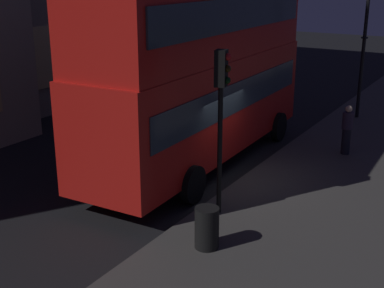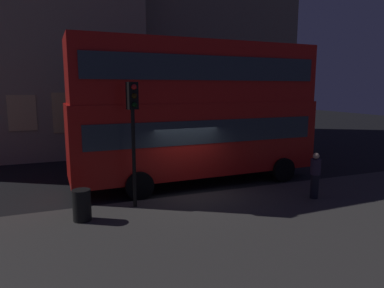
# 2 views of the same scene
# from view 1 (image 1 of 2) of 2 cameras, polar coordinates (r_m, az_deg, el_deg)

# --- Properties ---
(ground_plane) EXTENTS (80.00, 80.00, 0.00)m
(ground_plane) POSITION_cam_1_polar(r_m,az_deg,el_deg) (15.65, 3.50, -3.91)
(ground_plane) COLOR black
(double_decker_bus) EXTENTS (10.42, 3.05, 5.77)m
(double_decker_bus) POSITION_cam_1_polar(r_m,az_deg,el_deg) (16.22, 1.04, 8.66)
(double_decker_bus) COLOR red
(double_decker_bus) RESTS_ON ground
(traffic_light_near_kerb) EXTENTS (0.37, 0.39, 4.04)m
(traffic_light_near_kerb) POSITION_cam_1_polar(r_m,az_deg,el_deg) (12.42, 3.17, 4.89)
(traffic_light_near_kerb) COLOR black
(traffic_light_near_kerb) RESTS_ON sidewalk_slab
(pedestrian) EXTENTS (0.35, 0.35, 1.63)m
(pedestrian) POSITION_cam_1_polar(r_m,az_deg,el_deg) (17.98, 16.32, 1.52)
(pedestrian) COLOR black
(pedestrian) RESTS_ON sidewalk_slab
(litter_bin) EXTENTS (0.53, 0.53, 0.93)m
(litter_bin) POSITION_cam_1_polar(r_m,az_deg,el_deg) (11.57, 1.61, -8.98)
(litter_bin) COLOR black
(litter_bin) RESTS_ON sidewalk_slab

